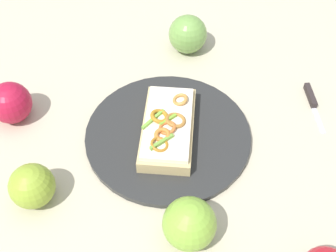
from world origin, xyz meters
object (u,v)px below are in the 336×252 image
at_px(apple_0, 32,186).
at_px(apple_4, 11,103).
at_px(knife, 312,101).
at_px(apple_2, 189,224).
at_px(apple_1, 188,34).
at_px(sandwich, 168,127).
at_px(plate, 168,135).

distance_m(apple_0, apple_4, 0.20).
bearing_deg(knife, apple_0, -70.33).
xyz_separation_m(apple_2, apple_4, (0.34, -0.23, -0.00)).
bearing_deg(apple_4, knife, -172.34).
bearing_deg(apple_0, knife, -152.53).
distance_m(apple_1, apple_4, 0.39).
relative_size(sandwich, apple_4, 2.37).
distance_m(apple_2, knife, 0.39).
xyz_separation_m(apple_0, apple_4, (0.09, -0.18, 0.00)).
height_order(apple_2, knife, apple_2).
bearing_deg(knife, plate, -76.98).
bearing_deg(apple_2, apple_1, -87.39).
xyz_separation_m(apple_0, knife, (-0.49, -0.25, -0.03)).
xyz_separation_m(sandwich, apple_2, (-0.05, 0.20, 0.01)).
distance_m(apple_2, apple_4, 0.41).
bearing_deg(knife, apple_1, -127.96).
bearing_deg(apple_4, apple_0, 116.66).
relative_size(apple_2, knife, 0.67).
height_order(sandwich, knife, sandwich).
height_order(sandwich, apple_4, apple_4).
distance_m(sandwich, apple_1, 0.26).
bearing_deg(plate, apple_1, -95.69).
distance_m(apple_4, knife, 0.58).
xyz_separation_m(apple_2, knife, (-0.23, -0.31, -0.04)).
distance_m(plate, apple_4, 0.30).
bearing_deg(sandwich, apple_4, 85.40).
distance_m(sandwich, apple_0, 0.26).
height_order(apple_0, knife, apple_0).
bearing_deg(plate, apple_2, 102.98).
bearing_deg(apple_2, plate, -77.02).
bearing_deg(knife, apple_4, -90.14).
bearing_deg(apple_1, apple_0, 59.74).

